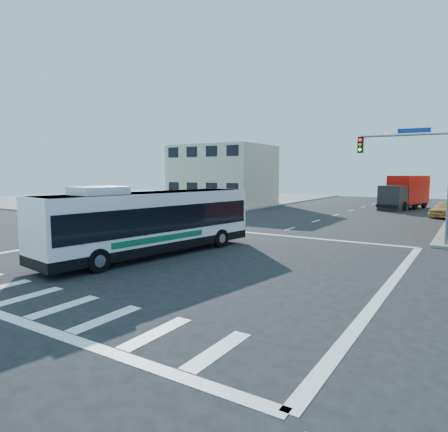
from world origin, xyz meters
The scene contains 7 objects.
ground centered at (0.00, 0.00, 0.00)m, with size 120.00×120.00×0.00m, color black.
sidewalk_nw centered at (-35.00, 35.00, 0.07)m, with size 50.00×50.00×0.15m, color gray.
building_west centered at (-17.02, 29.98, 4.01)m, with size 12.06×10.06×8.00m.
signal_mast_ne centered at (9.08, 10.62, 4.98)m, with size 7.91×1.13×8.07m.
transit_bus centered at (-2.21, -0.26, 1.81)m, with size 4.56×12.77×3.70m.
box_truck centered at (4.85, 36.38, 1.95)m, with size 4.74×9.30×4.02m.
parked_car centered at (9.81, 28.72, 0.84)m, with size 1.98×4.92×1.68m, color #E1B44F.
Camera 1 is at (12.13, -15.83, 4.33)m, focal length 32.00 mm.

